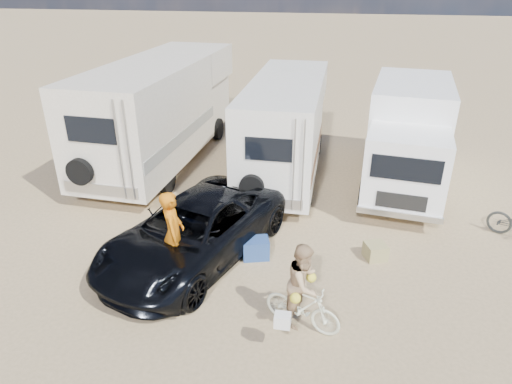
% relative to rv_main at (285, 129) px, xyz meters
% --- Properties ---
extents(ground, '(140.00, 140.00, 0.00)m').
position_rel_rv_main_xyz_m(ground, '(0.29, -6.62, -1.56)').
color(ground, tan).
rests_on(ground, ground).
extents(rv_main, '(2.25, 6.86, 3.12)m').
position_rel_rv_main_xyz_m(rv_main, '(0.00, 0.00, 0.00)').
color(rv_main, silver).
rests_on(rv_main, ground).
extents(rv_left, '(3.12, 8.54, 3.47)m').
position_rel_rv_main_xyz_m(rv_left, '(-4.40, 0.54, 0.18)').
color(rv_left, beige).
rests_on(rv_left, ground).
extents(box_truck, '(3.04, 6.17, 3.12)m').
position_rel_rv_main_xyz_m(box_truck, '(3.76, -0.31, 0.00)').
color(box_truck, white).
rests_on(box_truck, ground).
extents(dark_suv, '(4.09, 5.76, 1.46)m').
position_rel_rv_main_xyz_m(dark_suv, '(-1.48, -5.29, -0.83)').
color(dark_suv, black).
rests_on(dark_suv, ground).
extents(bike_man, '(1.78, 1.06, 0.88)m').
position_rel_rv_main_xyz_m(bike_man, '(-1.65, -6.16, -1.12)').
color(bike_man, '#D44100').
rests_on(bike_man, ground).
extents(bike_woman, '(1.59, 0.93, 0.92)m').
position_rel_rv_main_xyz_m(bike_woman, '(1.21, -7.19, -1.10)').
color(bike_woman, beige).
rests_on(bike_woman, ground).
extents(rider_man, '(0.66, 0.82, 1.95)m').
position_rel_rv_main_xyz_m(rider_man, '(-1.65, -6.16, -0.58)').
color(rider_man, '#BF610B').
rests_on(rider_man, ground).
extents(rider_woman, '(0.86, 0.97, 1.65)m').
position_rel_rv_main_xyz_m(rider_woman, '(1.21, -7.19, -0.73)').
color(rider_woman, tan).
rests_on(rider_woman, ground).
extents(cooler, '(0.72, 0.60, 0.49)m').
position_rel_rv_main_xyz_m(cooler, '(-0.07, -5.05, -1.31)').
color(cooler, navy).
rests_on(cooler, ground).
extents(crate, '(0.61, 0.61, 0.38)m').
position_rel_rv_main_xyz_m(crate, '(2.73, -4.58, -1.37)').
color(crate, '#8C8250').
rests_on(crate, ground).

